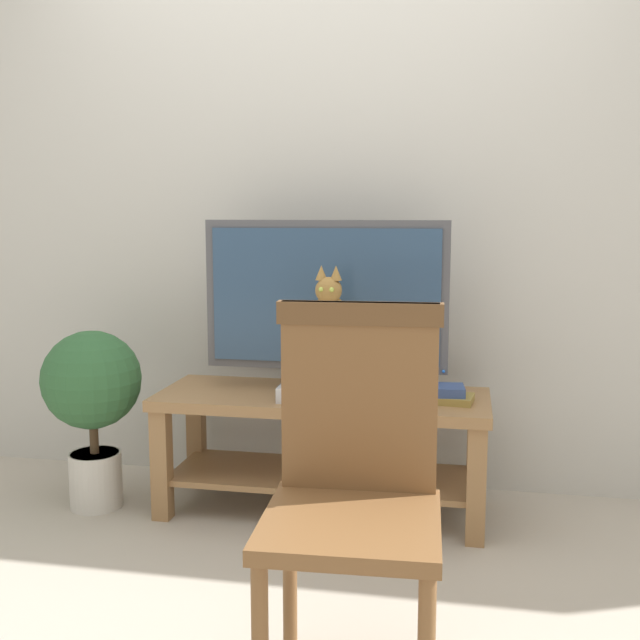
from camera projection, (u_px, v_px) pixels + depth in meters
The scene contains 9 objects.
ground_plane at pixel (272, 573), 2.56m from camera, with size 12.00×12.00×0.00m, color #ADA393.
back_wall at pixel (326, 169), 3.34m from camera, with size 7.00×0.12×2.80m, color beige.
tv_stand at pixel (322, 429), 3.05m from camera, with size 1.32×0.49×0.49m.
tv at pixel (325, 301), 3.04m from camera, with size 0.98×0.20×0.69m.
media_box at pixel (331, 391), 2.95m from camera, with size 0.38×0.25×0.06m.
cat at pixel (330, 340), 2.90m from camera, with size 0.20×0.38×0.47m.
wooden_chair at pixel (355, 472), 1.92m from camera, with size 0.46×0.46×0.98m.
book_stack at pixel (442, 394), 2.90m from camera, with size 0.25×0.17×0.06m.
potted_plant at pixel (92, 395), 3.08m from camera, with size 0.40×0.40×0.74m.
Camera 1 is at (0.62, -2.34, 1.21)m, focal length 42.47 mm.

